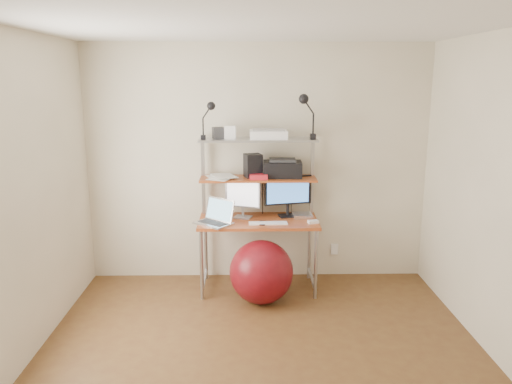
# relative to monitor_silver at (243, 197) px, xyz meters

# --- Properties ---
(room) EXTENTS (3.60, 3.60, 3.60)m
(room) POSITION_rel_monitor_silver_xyz_m (0.16, -1.53, 0.29)
(room) COLOR brown
(room) RESTS_ON ground
(computer_desk) EXTENTS (1.20, 0.60, 1.57)m
(computer_desk) POSITION_rel_monitor_silver_xyz_m (0.16, -0.03, -0.00)
(computer_desk) COLOR #B75223
(computer_desk) RESTS_ON ground
(desktop) EXTENTS (1.20, 0.60, 0.00)m
(desktop) POSITION_rel_monitor_silver_xyz_m (0.16, -0.09, -0.22)
(desktop) COLOR #B75223
(desktop) RESTS_ON computer_desk
(mid_shelf) EXTENTS (1.18, 0.34, 0.00)m
(mid_shelf) POSITION_rel_monitor_silver_xyz_m (0.16, 0.04, 0.19)
(mid_shelf) COLOR #B75223
(mid_shelf) RESTS_ON computer_desk
(top_shelf) EXTENTS (1.18, 0.34, 0.00)m
(top_shelf) POSITION_rel_monitor_silver_xyz_m (0.16, 0.04, 0.59)
(top_shelf) COLOR #A3A4A8
(top_shelf) RESTS_ON computer_desk
(floor) EXTENTS (3.60, 3.60, 0.00)m
(floor) POSITION_rel_monitor_silver_xyz_m (0.16, -1.53, -0.96)
(floor) COLOR brown
(floor) RESTS_ON ground
(wall_outlet) EXTENTS (0.08, 0.01, 0.12)m
(wall_outlet) POSITION_rel_monitor_silver_xyz_m (1.01, 0.25, -0.66)
(wall_outlet) COLOR white
(wall_outlet) RESTS_ON room
(monitor_silver) EXTENTS (0.36, 0.18, 0.42)m
(monitor_silver) POSITION_rel_monitor_silver_xyz_m (0.00, 0.00, 0.00)
(monitor_silver) COLOR #A6A6AA
(monitor_silver) RESTS_ON desktop
(monitor_black) EXTENTS (0.49, 0.18, 0.50)m
(monitor_black) POSITION_rel_monitor_silver_xyz_m (0.47, 0.05, 0.03)
(monitor_black) COLOR black
(monitor_black) RESTS_ON desktop
(laptop) EXTENTS (0.45, 0.44, 0.31)m
(laptop) POSITION_rel_monitor_silver_xyz_m (-0.26, -0.20, -0.17)
(laptop) COLOR silver
(laptop) RESTS_ON desktop
(keyboard) EXTENTS (0.38, 0.12, 0.01)m
(keyboard) POSITION_rel_monitor_silver_xyz_m (0.25, -0.23, -0.21)
(keyboard) COLOR white
(keyboard) RESTS_ON desktop
(mouse) EXTENTS (0.11, 0.08, 0.03)m
(mouse) POSITION_rel_monitor_silver_xyz_m (0.70, -0.22, -0.21)
(mouse) COLOR white
(mouse) RESTS_ON desktop
(mac_mini) EXTENTS (0.21, 0.21, 0.04)m
(mac_mini) POSITION_rel_monitor_silver_xyz_m (0.61, 0.00, -0.20)
(mac_mini) COLOR silver
(mac_mini) RESTS_ON desktop
(phone) EXTENTS (0.10, 0.15, 0.01)m
(phone) POSITION_rel_monitor_silver_xyz_m (0.20, -0.23, -0.22)
(phone) COLOR black
(phone) RESTS_ON desktop
(printer) EXTENTS (0.40, 0.28, 0.19)m
(printer) POSITION_rel_monitor_silver_xyz_m (0.41, 0.07, 0.28)
(printer) COLOR black
(printer) RESTS_ON mid_shelf
(nas_cube) EXTENTS (0.20, 0.20, 0.24)m
(nas_cube) POSITION_rel_monitor_silver_xyz_m (0.11, 0.06, 0.31)
(nas_cube) COLOR black
(nas_cube) RESTS_ON mid_shelf
(red_box) EXTENTS (0.18, 0.13, 0.05)m
(red_box) POSITION_rel_monitor_silver_xyz_m (0.16, -0.05, 0.22)
(red_box) COLOR red
(red_box) RESTS_ON mid_shelf
(scanner) EXTENTS (0.37, 0.24, 0.10)m
(scanner) POSITION_rel_monitor_silver_xyz_m (0.26, 0.01, 0.64)
(scanner) COLOR white
(scanner) RESTS_ON top_shelf
(box_white) EXTENTS (0.12, 0.10, 0.13)m
(box_white) POSITION_rel_monitor_silver_xyz_m (-0.12, 0.00, 0.66)
(box_white) COLOR white
(box_white) RESTS_ON top_shelf
(box_grey) EXTENTS (0.14, 0.14, 0.11)m
(box_grey) POSITION_rel_monitor_silver_xyz_m (-0.24, 0.04, 0.65)
(box_grey) COLOR #2E2D30
(box_grey) RESTS_ON top_shelf
(clip_lamp_left) EXTENTS (0.15, 0.08, 0.37)m
(clip_lamp_left) POSITION_rel_monitor_silver_xyz_m (-0.32, -0.06, 0.86)
(clip_lamp_left) COLOR black
(clip_lamp_left) RESTS_ON top_shelf
(clip_lamp_right) EXTENTS (0.18, 0.10, 0.44)m
(clip_lamp_right) POSITION_rel_monitor_silver_xyz_m (0.62, -0.05, 0.91)
(clip_lamp_right) COLOR black
(clip_lamp_right) RESTS_ON top_shelf
(exercise_ball) EXTENTS (0.62, 0.62, 0.62)m
(exercise_ball) POSITION_rel_monitor_silver_xyz_m (0.18, -0.42, -0.65)
(exercise_ball) COLOR maroon
(exercise_ball) RESTS_ON floor
(paper_stack) EXTENTS (0.35, 0.41, 0.02)m
(paper_stack) POSITION_rel_monitor_silver_xyz_m (-0.22, 0.04, 0.20)
(paper_stack) COLOR white
(paper_stack) RESTS_ON mid_shelf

